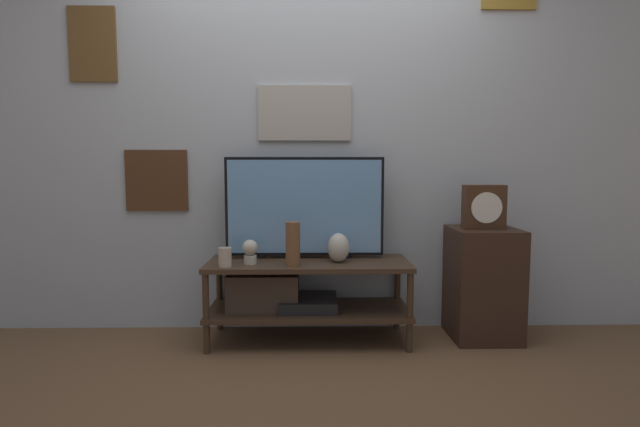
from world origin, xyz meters
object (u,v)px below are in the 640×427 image
Objects in this scene: vase_tall_ceramic at (293,244)px; decorative_bust at (250,251)px; television at (305,207)px; candle_jar at (225,257)px; mantel_clock at (484,207)px; vase_urn_stoneware at (338,248)px.

vase_tall_ceramic reaches higher than decorative_bust.
television is at bearing 29.46° from decorative_bust.
candle_jar is at bearing -175.38° from vase_tall_ceramic.
decorative_bust reaches higher than candle_jar.
candle_jar is 0.16m from decorative_bust.
television is 3.68× the size of mantel_clock.
vase_tall_ceramic is 0.95× the size of mantel_clock.
mantel_clock is (1.60, 0.17, 0.28)m from candle_jar.
vase_urn_stoneware is 0.69× the size of vase_tall_ceramic.
vase_urn_stoneware is at bearing -177.89° from mantel_clock.
candle_jar is at bearing -173.94° from mantel_clock.
vase_tall_ceramic reaches higher than vase_urn_stoneware.
vase_tall_ceramic is at bearing -159.73° from vase_urn_stoneware.
vase_tall_ceramic is (-0.07, -0.24, -0.20)m from television.
candle_jar is at bearing -168.73° from vase_urn_stoneware.
mantel_clock is at bearing 2.11° from vase_urn_stoneware.
mantel_clock is (0.92, 0.03, 0.25)m from vase_urn_stoneware.
candle_jar is 0.42× the size of mantel_clock.
television is 5.62× the size of vase_urn_stoneware.
television is 8.81× the size of candle_jar.
vase_tall_ceramic is (-0.28, -0.10, 0.04)m from vase_urn_stoneware.
vase_urn_stoneware is 0.65× the size of mantel_clock.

